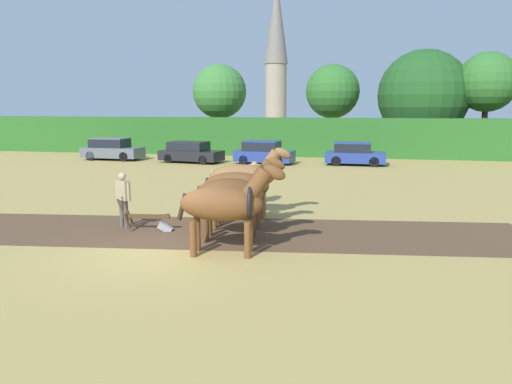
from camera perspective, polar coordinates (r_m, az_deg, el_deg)
name	(u,v)px	position (r m, az deg, el deg)	size (l,w,h in m)	color
ground_plane	(162,252)	(13.49, -10.74, -6.76)	(240.00, 240.00, 0.00)	#A88E4C
plowed_furrow_strip	(112,230)	(16.19, -16.13, -4.16)	(25.40, 3.95, 0.01)	brown
hedgerow	(292,137)	(38.36, 4.12, 6.29)	(68.06, 1.58, 2.90)	#286023
tree_far_left	(220,92)	(43.45, -4.19, 11.36)	(4.58, 4.58, 7.29)	#4C3823
tree_left	(333,92)	(43.99, 8.75, 11.27)	(4.59, 4.59, 7.31)	#4C3823
tree_center_left	(423,95)	(43.52, 18.59, 10.45)	(7.33, 7.33, 8.32)	#423323
tree_center	(487,82)	(43.25, 24.92, 11.30)	(4.60, 4.60, 7.91)	#423323
church_spire	(276,52)	(71.39, 2.32, 15.67)	(3.25, 3.25, 21.13)	gray
draft_horse_lead_left	(226,204)	(12.74, -3.44, -1.33)	(2.86, 1.17, 2.44)	brown
draft_horse_lead_right	(233,195)	(14.23, -2.61, -0.32)	(2.67, 1.25, 2.31)	#513319
draft_horse_trail_left	(240,186)	(15.72, -1.89, 0.67)	(2.73, 1.18, 2.30)	brown
draft_horse_trail_right	(245,177)	(17.19, -1.25, 1.76)	(2.98, 1.15, 2.49)	brown
plow	(151,221)	(15.72, -11.94, -3.21)	(1.70, 0.52, 1.13)	#4C331E
farmer_at_plow	(123,195)	(16.20, -14.95, -0.37)	(0.62, 0.43, 1.76)	#4C4C4C
farmer_beside_team	(254,180)	(19.26, -0.18, 1.40)	(0.61, 0.42, 1.68)	#28334C
parked_car_far_left	(112,149)	(37.03, -16.14, 4.71)	(4.24, 1.98, 1.55)	#565B66
parked_car_left	(190,152)	(34.16, -7.50, 4.51)	(4.41, 2.47, 1.42)	black
parked_car_center_left	(264,153)	(33.13, 0.87, 4.49)	(4.01, 2.16, 1.52)	navy
parked_car_center	(355,154)	(33.04, 11.21, 4.27)	(3.86, 1.92, 1.47)	navy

